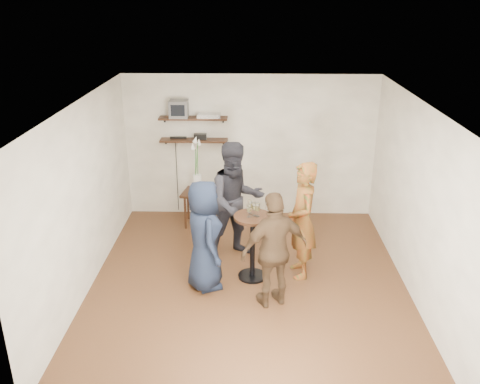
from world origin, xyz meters
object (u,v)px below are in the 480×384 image
person_plaid (302,221)px  drinks_table (253,238)px  person_navy (204,235)px  person_brown (275,250)px  side_table (198,197)px  crt_monitor (179,109)px  radio (200,137)px  dvd_deck (209,116)px  person_dark (236,201)px

person_plaid → drinks_table: bearing=-90.0°
person_navy → drinks_table: bearing=-90.0°
person_plaid → person_brown: (-0.42, -0.77, -0.07)m
side_table → person_plaid: person_plaid is taller
drinks_table → person_plaid: bearing=9.1°
crt_monitor → drinks_table: crt_monitor is taller
radio → side_table: bearing=-95.2°
dvd_deck → person_navy: (0.11, -2.44, -1.10)m
person_brown → side_table: bearing=-86.4°
person_plaid → person_navy: 1.42m
side_table → radio: bearing=84.8°
crt_monitor → person_plaid: size_ratio=0.18×
radio → person_brown: size_ratio=0.14×
side_table → person_dark: size_ratio=0.33×
radio → person_plaid: 2.73m
person_brown → radio: bearing=-90.2°
drinks_table → person_dark: bearing=111.2°
radio → person_dark: (0.68, -1.53, -0.59)m
crt_monitor → dvd_deck: crt_monitor is taller
dvd_deck → person_dark: size_ratio=0.22×
radio → person_navy: (0.27, -2.44, -0.72)m
crt_monitor → radio: 0.61m
person_plaid → person_dark: bearing=-128.9°
drinks_table → side_table: bearing=118.3°
dvd_deck → side_table: size_ratio=0.65×
person_plaid → side_table: bearing=-144.4°
person_dark → person_navy: bearing=-135.6°
dvd_deck → drinks_table: dvd_deck is taller
radio → drinks_table: (0.94, -2.20, -0.88)m
crt_monitor → person_dark: (1.04, -1.53, -1.09)m
crt_monitor → person_navy: 2.80m
dvd_deck → person_brown: 3.24m
radio → person_plaid: (1.64, -2.09, -0.65)m
radio → drinks_table: bearing=-66.9°
crt_monitor → person_plaid: bearing=-46.2°
side_table → person_navy: (0.30, -2.06, 0.28)m
crt_monitor → person_dark: size_ratio=0.17×
dvd_deck → drinks_table: bearing=-70.6°
crt_monitor → dvd_deck: 0.53m
person_plaid → dvd_deck: bearing=-153.7°
dvd_deck → person_dark: (0.52, -1.53, -0.97)m
dvd_deck → person_navy: bearing=-87.5°
radio → person_brown: 3.19m
drinks_table → person_brown: (0.28, -0.65, 0.17)m
dvd_deck → side_table: bearing=-117.2°
dvd_deck → person_brown: size_ratio=0.25×
dvd_deck → radio: dvd_deck is taller
person_navy → person_plaid: bearing=-95.5°
crt_monitor → side_table: bearing=-50.2°
side_table → person_dark: person_dark is taller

